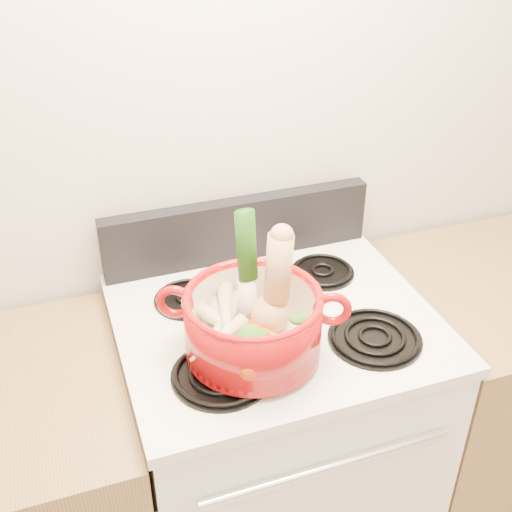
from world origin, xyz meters
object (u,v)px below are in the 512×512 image
object	(u,v)px
stove_body	(273,451)
leek	(248,270)
squash	(271,285)
dutch_oven	(253,324)

from	to	relation	value
stove_body	leek	bearing A→B (deg)	-147.46
stove_body	leek	world-z (taller)	leek
stove_body	squash	distance (m)	0.67
dutch_oven	stove_body	bearing A→B (deg)	73.25
stove_body	leek	xyz separation A→B (m)	(-0.09, -0.06, 0.69)
stove_body	dutch_oven	world-z (taller)	dutch_oven
dutch_oven	leek	size ratio (longest dim) A/B	1.01
stove_body	squash	xyz separation A→B (m)	(-0.05, -0.09, 0.66)
squash	leek	xyz separation A→B (m)	(-0.04, 0.03, 0.03)
dutch_oven	squash	size ratio (longest dim) A/B	1.24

